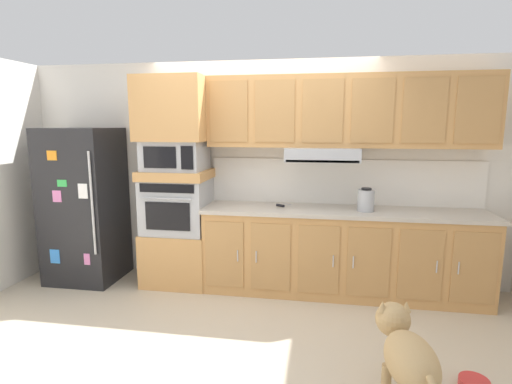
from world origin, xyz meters
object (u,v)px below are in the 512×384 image
built_in_oven (177,205)px  screwdriver (281,205)px  electric_kettle (366,200)px  dog_food_bowl (474,383)px  dog (406,353)px  microwave (176,156)px  refrigerator (85,205)px

built_in_oven → screwdriver: built_in_oven is taller
electric_kettle → dog_food_bowl: bearing=-66.1°
electric_kettle → dog: 1.83m
dog_food_bowl → microwave: bearing=151.4°
refrigerator → screwdriver: 2.27m
microwave → screwdriver: size_ratio=3.84×
built_in_oven → electric_kettle: 2.05m
built_in_oven → screwdriver: 1.17m
electric_kettle → dog: bearing=-86.6°
dog → microwave: bearing=42.7°
built_in_oven → dog_food_bowl: size_ratio=3.50×
refrigerator → dog: size_ratio=1.82×
screwdriver → dog_food_bowl: (1.51, -1.49, -0.90)m
refrigerator → electric_kettle: (3.14, 0.02, 0.15)m
built_in_oven → electric_kettle: bearing=-1.3°
built_in_oven → electric_kettle: built_in_oven is taller
refrigerator → dog: (3.24, -1.69, -0.49)m
built_in_oven → screwdriver: (1.17, 0.03, 0.03)m
dog → dog_food_bowl: (0.53, 0.29, -0.36)m
refrigerator → dog: refrigerator is taller
screwdriver → dog: size_ratio=0.17×
microwave → dog: size_ratio=0.67×
refrigerator → electric_kettle: 3.15m
screwdriver → electric_kettle: size_ratio=0.70×
screwdriver → electric_kettle: 0.89m
built_in_oven → dog_food_bowl: built_in_oven is taller
screwdriver → dog_food_bowl: screwdriver is taller
built_in_oven → microwave: size_ratio=1.09×
built_in_oven → dog: bearing=-39.2°
refrigerator → screwdriver: size_ratio=10.49×
microwave → refrigerator: bearing=-176.5°
dog_food_bowl → built_in_oven: bearing=151.4°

